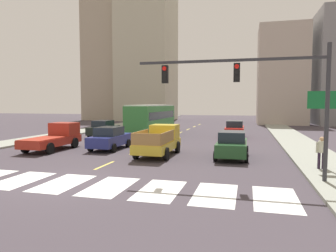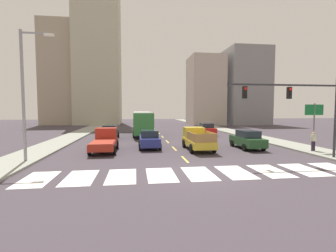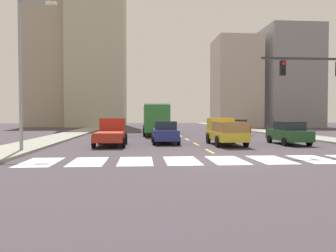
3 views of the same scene
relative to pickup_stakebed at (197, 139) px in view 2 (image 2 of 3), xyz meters
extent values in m
plane|color=#3F383F|center=(-2.00, -8.30, -0.94)|extent=(160.00, 160.00, 0.00)
cube|color=gray|center=(9.97, 9.70, -0.86)|extent=(3.18, 110.00, 0.15)
cube|color=gray|center=(-13.97, 9.70, -0.86)|extent=(3.18, 110.00, 0.15)
cube|color=white|center=(-10.78, -8.30, -0.93)|extent=(1.60, 3.15, 0.01)
cube|color=white|center=(-8.59, -8.30, -0.93)|extent=(1.60, 3.15, 0.01)
cube|color=white|center=(-6.39, -8.30, -0.93)|extent=(1.60, 3.15, 0.01)
cube|color=white|center=(-4.20, -8.30, -0.93)|extent=(1.60, 3.15, 0.01)
cube|color=white|center=(-2.00, -8.30, -0.93)|extent=(1.60, 3.15, 0.01)
cube|color=white|center=(0.19, -8.30, -0.93)|extent=(1.60, 3.15, 0.01)
cube|color=white|center=(2.39, -8.30, -0.93)|extent=(1.60, 3.15, 0.01)
cube|color=white|center=(4.59, -8.30, -0.93)|extent=(1.60, 3.15, 0.01)
cube|color=white|center=(6.78, -8.30, -0.93)|extent=(1.60, 3.15, 0.01)
cube|color=#DCC74C|center=(-2.00, -4.30, -0.93)|extent=(0.16, 2.40, 0.01)
cube|color=#DCC74C|center=(-2.00, 0.70, -0.93)|extent=(0.16, 2.40, 0.01)
cube|color=#DCC74C|center=(-2.00, 5.70, -0.93)|extent=(0.16, 2.40, 0.01)
cube|color=#DCC74C|center=(-2.00, 10.70, -0.93)|extent=(0.16, 2.40, 0.01)
cube|color=#DCC74C|center=(-2.00, 15.70, -0.93)|extent=(0.16, 2.40, 0.01)
cube|color=#DCC74C|center=(-2.00, 20.70, -0.93)|extent=(0.16, 2.40, 0.01)
cube|color=#DCC74C|center=(-2.00, 25.70, -0.93)|extent=(0.16, 2.40, 0.01)
cube|color=#DCC74C|center=(-2.00, 30.70, -0.93)|extent=(0.16, 2.40, 0.01)
cube|color=gold|center=(0.00, -0.44, -0.26)|extent=(1.96, 5.20, 0.56)
cube|color=gold|center=(0.00, 1.26, 0.52)|extent=(1.84, 1.60, 1.00)
cube|color=#19232D|center=(0.00, 1.70, 0.70)|extent=(1.72, 0.08, 0.56)
cube|color=gold|center=(0.00, -1.39, 0.05)|extent=(1.84, 3.30, 0.06)
cylinder|color=black|center=(-0.98, 1.12, -0.54)|extent=(0.22, 0.80, 0.80)
cylinder|color=black|center=(0.98, 1.12, -0.54)|extent=(0.22, 0.80, 0.80)
cylinder|color=black|center=(-0.98, -2.00, -0.54)|extent=(0.22, 0.80, 0.80)
cylinder|color=black|center=(0.98, -2.00, -0.54)|extent=(0.22, 0.80, 0.80)
cube|color=olive|center=(-0.90, -1.39, 0.43)|extent=(0.06, 3.17, 0.70)
cube|color=olive|center=(0.90, -1.39, 0.43)|extent=(0.06, 3.17, 0.70)
cube|color=olive|center=(0.00, -2.97, 0.43)|extent=(1.80, 0.06, 0.70)
cube|color=#A7291B|center=(-8.30, -0.21, -0.26)|extent=(1.96, 5.20, 0.56)
cube|color=#A7291B|center=(-8.30, 1.49, 0.52)|extent=(1.84, 1.60, 1.00)
cube|color=#19232D|center=(-8.30, 1.93, 0.70)|extent=(1.72, 0.08, 0.56)
cube|color=maroon|center=(-8.30, -1.16, 0.05)|extent=(1.84, 3.30, 0.06)
cylinder|color=black|center=(-9.28, 1.35, -0.54)|extent=(0.22, 0.80, 0.80)
cylinder|color=black|center=(-7.32, 1.35, -0.54)|extent=(0.22, 0.80, 0.80)
cylinder|color=black|center=(-9.28, -1.77, -0.54)|extent=(0.22, 0.80, 0.80)
cylinder|color=black|center=(-7.32, -1.77, -0.54)|extent=(0.22, 0.80, 0.80)
cube|color=#317C39|center=(-4.61, 12.89, 0.91)|extent=(2.50, 10.80, 2.70)
cube|color=#19232D|center=(-4.61, 12.89, 1.26)|extent=(2.52, 9.94, 0.80)
cube|color=silver|center=(-4.61, 12.89, 2.32)|extent=(2.40, 10.37, 0.12)
cylinder|color=black|center=(-5.86, 16.24, -0.44)|extent=(0.22, 1.00, 1.00)
cylinder|color=black|center=(-3.36, 16.24, -0.44)|extent=(0.22, 1.00, 1.00)
cylinder|color=black|center=(-5.86, 9.92, -0.44)|extent=(0.22, 1.00, 1.00)
cylinder|color=black|center=(-3.36, 9.92, -0.44)|extent=(0.22, 1.00, 1.00)
cube|color=black|center=(-8.76, 9.29, -0.24)|extent=(1.80, 4.40, 0.76)
cube|color=#1E2833|center=(-8.76, 9.14, 0.46)|extent=(1.58, 2.11, 0.64)
cylinder|color=black|center=(-9.66, 10.66, -0.62)|extent=(0.22, 0.64, 0.64)
cylinder|color=black|center=(-7.86, 10.66, -0.62)|extent=(0.22, 0.64, 0.64)
cylinder|color=black|center=(-9.66, 7.93, -0.62)|extent=(0.22, 0.64, 0.64)
cylinder|color=black|center=(-7.86, 7.93, -0.62)|extent=(0.22, 0.64, 0.64)
cube|color=red|center=(4.49, 12.10, -0.24)|extent=(1.80, 4.40, 0.76)
cube|color=#1E2833|center=(4.49, 11.95, 0.46)|extent=(1.58, 2.11, 0.64)
cylinder|color=black|center=(3.59, 13.47, -0.62)|extent=(0.22, 0.64, 0.64)
cylinder|color=black|center=(5.39, 13.47, -0.62)|extent=(0.22, 0.64, 0.64)
cylinder|color=black|center=(3.59, 10.74, -0.62)|extent=(0.22, 0.64, 0.64)
cylinder|color=black|center=(5.39, 10.74, -0.62)|extent=(0.22, 0.64, 0.64)
cube|color=#214B25|center=(4.81, -0.16, -0.24)|extent=(1.80, 4.40, 0.76)
cube|color=#1E2833|center=(4.81, -0.31, 0.46)|extent=(1.58, 2.11, 0.64)
cylinder|color=black|center=(3.91, 1.20, -0.62)|extent=(0.22, 0.64, 0.64)
cylinder|color=black|center=(5.71, 1.20, -0.62)|extent=(0.22, 0.64, 0.64)
cylinder|color=black|center=(3.91, -1.53, -0.62)|extent=(0.22, 0.64, 0.64)
cylinder|color=black|center=(5.71, -1.53, -0.62)|extent=(0.22, 0.64, 0.64)
cube|color=navy|center=(-4.31, 1.37, -0.24)|extent=(1.80, 4.40, 0.76)
cube|color=#1E2833|center=(-4.31, 1.22, 0.46)|extent=(1.58, 2.11, 0.64)
cylinder|color=black|center=(-5.21, 2.73, -0.62)|extent=(0.22, 0.64, 0.64)
cylinder|color=black|center=(-3.41, 2.73, -0.62)|extent=(0.22, 0.64, 0.64)
cylinder|color=black|center=(-5.21, 0.01, -0.62)|extent=(0.22, 0.64, 0.64)
cylinder|color=black|center=(-3.41, 0.01, -0.62)|extent=(0.22, 0.64, 0.64)
cylinder|color=#2D2D33|center=(8.98, -5.67, 2.06)|extent=(0.18, 0.18, 6.00)
cube|color=#2D2D33|center=(4.81, -5.67, 4.46)|extent=(8.33, 0.12, 0.12)
cube|color=black|center=(5.23, -5.67, 3.91)|extent=(0.28, 0.24, 0.84)
cylinder|color=red|center=(5.23, -5.80, 4.17)|extent=(0.20, 0.04, 0.20)
cylinder|color=black|center=(5.23, -5.80, 3.91)|extent=(0.20, 0.04, 0.20)
cylinder|color=black|center=(5.23, -5.80, 3.65)|extent=(0.20, 0.04, 0.20)
cube|color=black|center=(1.90, -5.67, 3.91)|extent=(0.28, 0.24, 0.84)
cylinder|color=red|center=(1.90, -5.80, 4.17)|extent=(0.20, 0.04, 0.20)
cylinder|color=black|center=(1.90, -5.80, 3.91)|extent=(0.20, 0.04, 0.20)
cylinder|color=black|center=(1.90, -5.80, 3.65)|extent=(0.20, 0.04, 0.20)
cylinder|color=slate|center=(9.59, -2.75, 1.16)|extent=(0.12, 0.12, 4.20)
cube|color=#146530|center=(9.54, -2.77, 2.71)|extent=(1.70, 0.06, 0.90)
cylinder|color=gray|center=(-13.14, -4.00, 3.56)|extent=(0.20, 0.20, 9.00)
cube|color=gray|center=(-12.24, -4.00, 7.86)|extent=(1.80, 0.10, 0.10)
cube|color=silver|center=(-11.34, -4.00, 7.76)|extent=(0.60, 0.28, 0.16)
cylinder|color=#2A1D30|center=(9.29, -3.01, -0.37)|extent=(0.14, 0.14, 0.84)
cylinder|color=#2A1D30|center=(9.49, -3.01, -0.37)|extent=(0.14, 0.14, 0.84)
cylinder|color=beige|center=(9.39, -3.01, 0.34)|extent=(0.34, 0.34, 0.58)
cylinder|color=beige|center=(9.17, -3.01, 0.30)|extent=(0.09, 0.09, 0.54)
cylinder|color=beige|center=(9.61, -3.01, 0.30)|extent=(0.09, 0.09, 0.54)
sphere|color=tan|center=(9.39, -3.01, 0.74)|extent=(0.22, 0.22, 0.22)
cube|color=tan|center=(-23.63, 42.65, 11.34)|extent=(8.10, 10.88, 24.56)
cube|color=gray|center=(21.28, 36.48, 8.25)|extent=(9.70, 11.24, 18.37)
cube|color=#B6B198|center=(-14.60, 41.41, 16.64)|extent=(10.58, 10.99, 35.15)
cube|color=#B4A598|center=(11.18, 35.66, 7.17)|extent=(7.78, 8.52, 16.21)
camera|label=1|loc=(5.73, -19.90, 2.53)|focal=32.87mm
camera|label=2|loc=(-5.60, -21.71, 2.74)|focal=26.01mm
camera|label=3|loc=(-6.09, -23.81, 1.22)|focal=35.13mm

